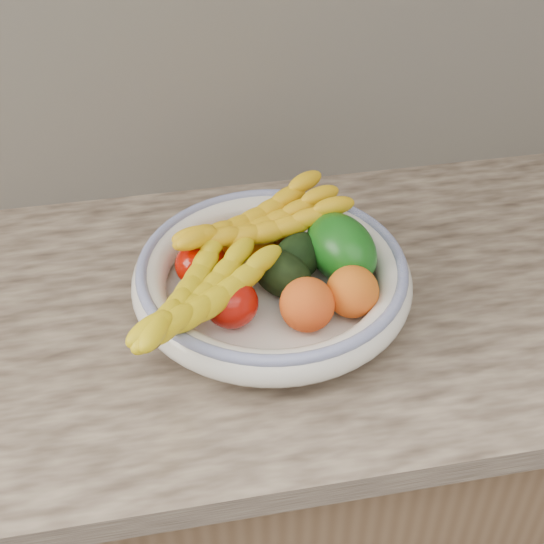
{
  "coord_description": "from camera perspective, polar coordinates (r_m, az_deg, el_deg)",
  "views": [
    {
      "loc": [
        -0.15,
        0.87,
        1.63
      ],
      "look_at": [
        0.0,
        1.66,
        0.96
      ],
      "focal_mm": 50.0,
      "sensor_mm": 36.0,
      "label": 1
    }
  ],
  "objects": [
    {
      "name": "kitchen_counter",
      "position": [
        1.43,
        -0.2,
        -14.86
      ],
      "size": [
        2.44,
        0.66,
        1.4
      ],
      "color": "brown",
      "rests_on": "ground"
    },
    {
      "name": "tomato_near_left",
      "position": [
        1.0,
        -3.08,
        -2.36
      ],
      "size": [
        0.08,
        0.08,
        0.07
      ],
      "primitive_type": "ellipsoid",
      "rotation": [
        0.0,
        0.0,
        -0.06
      ],
      "color": "#A60F07",
      "rests_on": "fruit_bowl"
    },
    {
      "name": "peach_front",
      "position": [
        0.99,
        2.67,
        -2.47
      ],
      "size": [
        0.08,
        0.08,
        0.07
      ],
      "primitive_type": "ellipsoid",
      "rotation": [
        0.0,
        0.0,
        0.04
      ],
      "color": "orange",
      "rests_on": "fruit_bowl"
    },
    {
      "name": "peach_right",
      "position": [
        1.01,
        6.08,
        -1.48
      ],
      "size": [
        0.09,
        0.09,
        0.07
      ],
      "primitive_type": "ellipsoid",
      "rotation": [
        0.0,
        0.0,
        -0.27
      ],
      "color": "orange",
      "rests_on": "fruit_bowl"
    },
    {
      "name": "avocado_center",
      "position": [
        1.04,
        0.78,
        -0.16
      ],
      "size": [
        0.11,
        0.11,
        0.06
      ],
      "primitive_type": "ellipsoid",
      "rotation": [
        0.0,
        0.0,
        0.67
      ],
      "color": "black",
      "rests_on": "fruit_bowl"
    },
    {
      "name": "clementine_back_left",
      "position": [
        1.11,
        -3.16,
        2.37
      ],
      "size": [
        0.06,
        0.06,
        0.05
      ],
      "primitive_type": "ellipsoid",
      "rotation": [
        0.0,
        0.0,
        -0.11
      ],
      "color": "orange",
      "rests_on": "fruit_bowl"
    },
    {
      "name": "clementine_back_mid",
      "position": [
        1.11,
        -1.04,
        2.12
      ],
      "size": [
        0.06,
        0.06,
        0.04
      ],
      "primitive_type": "ellipsoid",
      "rotation": [
        0.0,
        0.0,
        -0.27
      ],
      "color": "orange",
      "rests_on": "fruit_bowl"
    },
    {
      "name": "clementine_back_right",
      "position": [
        1.13,
        0.92,
        2.83
      ],
      "size": [
        0.06,
        0.06,
        0.04
      ],
      "primitive_type": "ellipsoid",
      "rotation": [
        0.0,
        0.0,
        -0.3
      ],
      "color": "#DC5404",
      "rests_on": "fruit_bowl"
    },
    {
      "name": "green_mango",
      "position": [
        1.07,
        5.21,
        1.78
      ],
      "size": [
        0.14,
        0.16,
        0.11
      ],
      "primitive_type": "ellipsoid",
      "rotation": [
        0.0,
        0.31,
        0.34
      ],
      "color": "#0E4C0E",
      "rests_on": "fruit_bowl"
    },
    {
      "name": "avocado_right",
      "position": [
        1.07,
        1.91,
        1.11
      ],
      "size": [
        0.11,
        0.11,
        0.06
      ],
      "primitive_type": "ellipsoid",
      "rotation": [
        0.0,
        0.0,
        -0.69
      ],
      "color": "black",
      "rests_on": "fruit_bowl"
    },
    {
      "name": "fruit_bowl",
      "position": [
        1.05,
        0.0,
        -0.48
      ],
      "size": [
        0.39,
        0.39,
        0.08
      ],
      "color": "silver",
      "rests_on": "kitchen_counter"
    },
    {
      "name": "tomato_left",
      "position": [
        1.06,
        -5.34,
        0.57
      ],
      "size": [
        0.08,
        0.08,
        0.07
      ],
      "primitive_type": "ellipsoid",
      "rotation": [
        0.0,
        0.0,
        -0.15
      ],
      "color": "#9F0A00",
      "rests_on": "fruit_bowl"
    },
    {
      "name": "banana_bunch_front",
      "position": [
        0.97,
        -5.51,
        -2.19
      ],
      "size": [
        0.27,
        0.29,
        0.08
      ],
      "primitive_type": null,
      "rotation": [
        0.0,
        0.0,
        0.89
      ],
      "color": "yellow",
      "rests_on": "fruit_bowl"
    },
    {
      "name": "banana_bunch_back",
      "position": [
        1.08,
        -0.94,
        3.31
      ],
      "size": [
        0.3,
        0.2,
        0.08
      ],
      "primitive_type": null,
      "rotation": [
        0.0,
        0.0,
        0.35
      ],
      "color": "gold",
      "rests_on": "fruit_bowl"
    }
  ]
}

